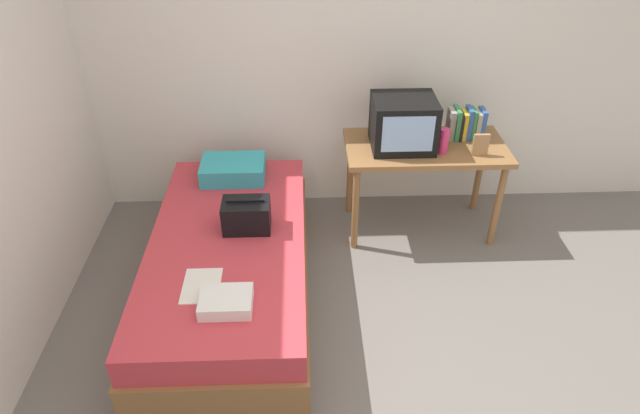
# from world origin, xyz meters

# --- Properties ---
(ground_plane) EXTENTS (8.00, 8.00, 0.00)m
(ground_plane) POSITION_xyz_m (0.00, 0.00, 0.00)
(ground_plane) COLOR slate
(wall_back) EXTENTS (5.20, 0.10, 2.60)m
(wall_back) POSITION_xyz_m (0.00, 2.00, 1.30)
(wall_back) COLOR silver
(wall_back) RESTS_ON ground
(bed) EXTENTS (1.00, 2.00, 0.49)m
(bed) POSITION_xyz_m (-0.83, 0.78, 0.24)
(bed) COLOR olive
(bed) RESTS_ON ground
(desk) EXTENTS (1.16, 0.60, 0.73)m
(desk) POSITION_xyz_m (0.55, 1.51, 0.64)
(desk) COLOR olive
(desk) RESTS_ON ground
(tv) EXTENTS (0.44, 0.39, 0.36)m
(tv) POSITION_xyz_m (0.37, 1.51, 0.91)
(tv) COLOR black
(tv) RESTS_ON desk
(water_bottle) EXTENTS (0.07, 0.07, 0.18)m
(water_bottle) POSITION_xyz_m (0.64, 1.40, 0.82)
(water_bottle) COLOR #E53372
(water_bottle) RESTS_ON desk
(book_row) EXTENTS (0.26, 0.16, 0.23)m
(book_row) POSITION_xyz_m (0.85, 1.62, 0.84)
(book_row) COLOR gray
(book_row) RESTS_ON desk
(picture_frame) EXTENTS (0.11, 0.02, 0.16)m
(picture_frame) POSITION_xyz_m (0.89, 1.35, 0.81)
(picture_frame) COLOR #9E754C
(picture_frame) RESTS_ON desk
(pillow) EXTENTS (0.46, 0.33, 0.13)m
(pillow) POSITION_xyz_m (-0.85, 1.50, 0.56)
(pillow) COLOR #33A8B7
(pillow) RESTS_ON bed
(handbag) EXTENTS (0.30, 0.20, 0.23)m
(handbag) POSITION_xyz_m (-0.71, 0.87, 0.59)
(handbag) COLOR black
(handbag) RESTS_ON bed
(magazine) EXTENTS (0.21, 0.29, 0.01)m
(magazine) POSITION_xyz_m (-0.93, 0.33, 0.50)
(magazine) COLOR white
(magazine) RESTS_ON bed
(remote_dark) EXTENTS (0.04, 0.16, 0.02)m
(remote_dark) POSITION_xyz_m (-0.67, 0.20, 0.50)
(remote_dark) COLOR black
(remote_dark) RESTS_ON bed
(folded_towel) EXTENTS (0.28, 0.22, 0.08)m
(folded_towel) POSITION_xyz_m (-0.77, 0.17, 0.53)
(folded_towel) COLOR white
(folded_towel) RESTS_ON bed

